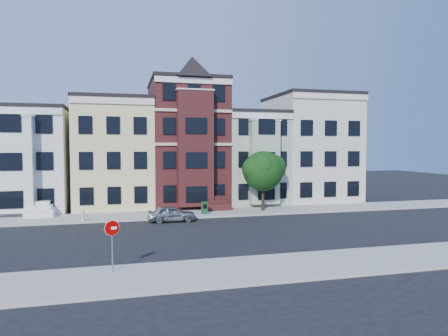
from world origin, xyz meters
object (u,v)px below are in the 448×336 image
object	(u,v)px
parked_car	(172,214)
stop_sign	(112,243)
fire_hydrant	(83,216)
street_tree	(263,174)
newspaper_box	(204,208)

from	to	relation	value
parked_car	stop_sign	distance (m)	13.01
fire_hydrant	stop_sign	world-z (taller)	stop_sign
parked_car	fire_hydrant	size ratio (longest dim) A/B	5.16
street_tree	parked_car	size ratio (longest dim) A/B	1.78
street_tree	fire_hydrant	size ratio (longest dim) A/B	9.18
fire_hydrant	street_tree	bearing A→B (deg)	5.47
parked_car	newspaper_box	xyz separation A→B (m)	(2.98, 2.00, 0.04)
street_tree	newspaper_box	xyz separation A→B (m)	(-5.37, -0.55, -2.73)
street_tree	parked_car	xyz separation A→B (m)	(-8.35, -2.55, -2.77)
street_tree	newspaper_box	distance (m)	6.05
stop_sign	street_tree	bearing A→B (deg)	50.16
parked_car	fire_hydrant	distance (m)	6.68
parked_car	stop_sign	bearing A→B (deg)	162.96
parked_car	fire_hydrant	bearing A→B (deg)	81.69
street_tree	stop_sign	distance (m)	19.48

